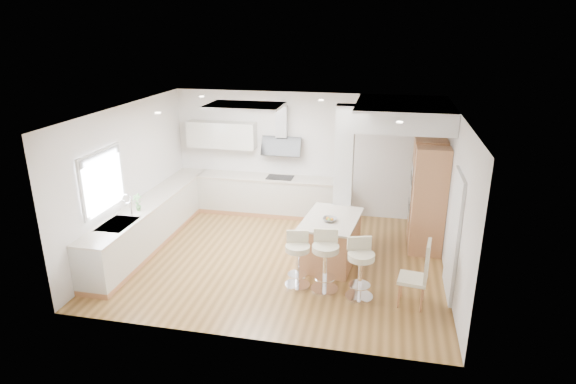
% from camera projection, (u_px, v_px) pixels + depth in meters
% --- Properties ---
extents(ground, '(6.00, 6.00, 0.00)m').
position_uv_depth(ground, '(280.00, 258.00, 9.12)').
color(ground, olive).
rests_on(ground, ground).
extents(ceiling, '(6.00, 5.00, 0.02)m').
position_uv_depth(ceiling, '(280.00, 258.00, 9.12)').
color(ceiling, silver).
rests_on(ceiling, ground).
extents(wall_back, '(6.00, 0.04, 2.80)m').
position_uv_depth(wall_back, '(304.00, 154.00, 10.97)').
color(wall_back, silver).
rests_on(wall_back, ground).
extents(wall_left, '(0.04, 5.00, 2.80)m').
position_uv_depth(wall_left, '(128.00, 178.00, 9.24)').
color(wall_left, silver).
rests_on(wall_left, ground).
extents(wall_right, '(0.04, 5.00, 2.80)m').
position_uv_depth(wall_right, '(454.00, 201.00, 8.08)').
color(wall_right, silver).
rests_on(wall_right, ground).
extents(skylight, '(4.10, 2.10, 0.06)m').
position_uv_depth(skylight, '(245.00, 106.00, 8.92)').
color(skylight, silver).
rests_on(skylight, ground).
extents(window_left, '(0.06, 1.28, 1.07)m').
position_uv_depth(window_left, '(102.00, 178.00, 8.30)').
color(window_left, white).
rests_on(window_left, ground).
extents(doorway_right, '(0.05, 1.00, 2.10)m').
position_uv_depth(doorway_right, '(454.00, 237.00, 7.66)').
color(doorway_right, '#443E35').
rests_on(doorway_right, ground).
extents(counter_left, '(0.63, 4.50, 1.35)m').
position_uv_depth(counter_left, '(153.00, 220.00, 9.71)').
color(counter_left, '#BC7E50').
rests_on(counter_left, ground).
extents(counter_back, '(3.62, 0.63, 2.50)m').
position_uv_depth(counter_back, '(263.00, 185.00, 11.13)').
color(counter_back, '#BC7E50').
rests_on(counter_back, ground).
extents(pillar, '(0.35, 0.35, 2.80)m').
position_uv_depth(pillar, '(343.00, 177.00, 9.34)').
color(pillar, silver).
rests_on(pillar, ground).
extents(soffit, '(1.78, 2.20, 0.40)m').
position_uv_depth(soffit, '(403.00, 113.00, 9.15)').
color(soffit, silver).
rests_on(soffit, ground).
extents(oven_column, '(0.63, 1.21, 2.10)m').
position_uv_depth(oven_column, '(427.00, 195.00, 9.39)').
color(oven_column, '#BC7E50').
rests_on(oven_column, ground).
extents(peninsula, '(1.11, 1.53, 0.94)m').
position_uv_depth(peninsula, '(331.00, 240.00, 8.88)').
color(peninsula, '#BC7E50').
rests_on(peninsula, ground).
extents(bar_stool_a, '(0.51, 0.51, 0.95)m').
position_uv_depth(bar_stool_a, '(298.00, 257.00, 8.02)').
color(bar_stool_a, white).
rests_on(bar_stool_a, ground).
extents(bar_stool_b, '(0.52, 0.52, 1.03)m').
position_uv_depth(bar_stool_b, '(325.00, 258.00, 7.89)').
color(bar_stool_b, white).
rests_on(bar_stool_b, ground).
extents(bar_stool_c, '(0.56, 0.56, 1.01)m').
position_uv_depth(bar_stool_c, '(360.00, 266.00, 7.66)').
color(bar_stool_c, white).
rests_on(bar_stool_c, ground).
extents(dining_chair, '(0.49, 0.49, 1.11)m').
position_uv_depth(dining_chair, '(420.00, 272.00, 7.41)').
color(dining_chair, beige).
rests_on(dining_chair, ground).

